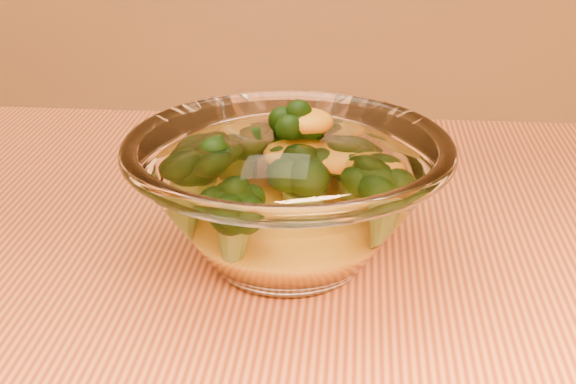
# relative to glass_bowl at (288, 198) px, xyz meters

# --- Properties ---
(glass_bowl) EXTENTS (0.20, 0.20, 0.09)m
(glass_bowl) POSITION_rel_glass_bowl_xyz_m (0.00, 0.00, 0.00)
(glass_bowl) COLOR white
(glass_bowl) RESTS_ON table
(cheese_sauce) EXTENTS (0.10, 0.10, 0.03)m
(cheese_sauce) POSITION_rel_glass_bowl_xyz_m (-0.00, 0.00, -0.02)
(cheese_sauce) COLOR orange
(cheese_sauce) RESTS_ON glass_bowl
(broccoli_heap) EXTENTS (0.14, 0.12, 0.07)m
(broccoli_heap) POSITION_rel_glass_bowl_xyz_m (-0.00, 0.01, 0.01)
(broccoli_heap) COLOR black
(broccoli_heap) RESTS_ON cheese_sauce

